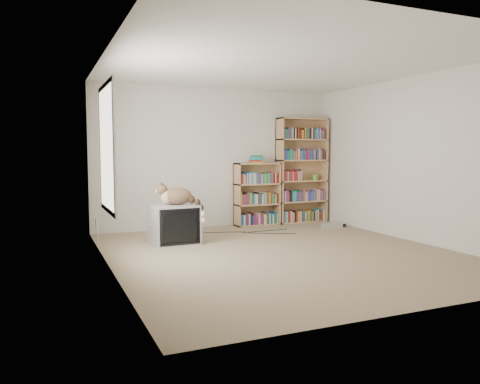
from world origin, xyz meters
name	(u,v)px	position (x,y,z in m)	size (l,w,h in m)	color
floor	(283,253)	(0.00, 0.00, 0.00)	(4.50, 5.00, 0.01)	tan
wall_back	(217,158)	(0.00, 2.50, 1.25)	(4.50, 0.02, 2.50)	silver
wall_front	(426,165)	(0.00, -2.50, 1.25)	(4.50, 0.02, 2.50)	silver
wall_left	(109,162)	(-2.25, 0.00, 1.25)	(0.02, 5.00, 2.50)	silver
wall_right	(414,159)	(2.25, 0.00, 1.25)	(0.02, 5.00, 2.50)	silver
ceiling	(284,64)	(0.00, 0.00, 2.50)	(4.50, 5.00, 0.02)	white
window	(107,148)	(-2.24, 0.20, 1.40)	(0.02, 1.22, 1.52)	white
crt_tv	(174,224)	(-1.17, 1.25, 0.29)	(0.69, 0.64, 0.57)	#A6A6A9
cat	(180,198)	(-1.06, 1.25, 0.67)	(0.68, 0.55, 0.56)	#3B2718
bookcase_tall	(301,174)	(1.68, 2.36, 0.94)	(1.00, 0.30, 2.00)	tan
bookcase_short	(257,197)	(0.72, 2.36, 0.53)	(0.84, 0.30, 1.16)	tan
book_stack	(256,159)	(0.67, 2.30, 1.23)	(0.20, 0.26, 0.14)	#B01B17
green_mug	(315,177)	(1.97, 2.34, 0.87)	(0.09, 0.09, 0.10)	#54BC35
framed_print	(298,175)	(1.65, 2.44, 0.92)	(0.15, 0.01, 0.20)	black
dvd_player	(330,225)	(1.85, 1.61, 0.04)	(0.39, 0.28, 0.09)	#BCBCC1
wall_outlet	(96,223)	(-2.24, 1.59, 0.32)	(0.01, 0.08, 0.13)	silver
floor_cables	(250,232)	(0.28, 1.69, 0.00)	(1.20, 0.70, 0.01)	black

